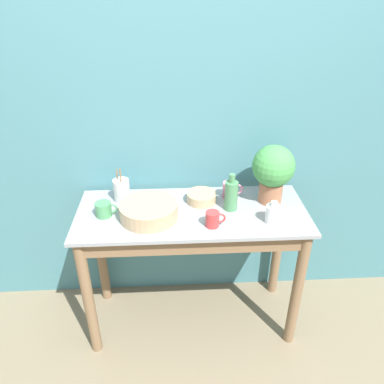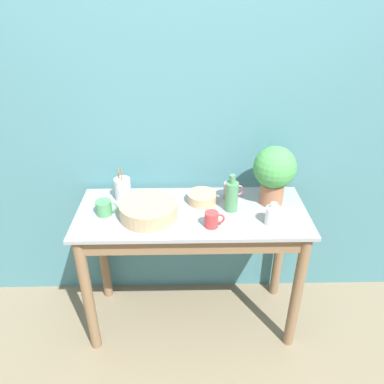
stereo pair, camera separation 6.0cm
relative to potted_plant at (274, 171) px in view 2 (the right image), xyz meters
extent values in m
plane|color=#7F7056|center=(-0.45, -0.34, -1.01)|extent=(12.00, 12.00, 0.00)
cube|color=teal|center=(-0.45, 0.23, 0.19)|extent=(6.00, 0.05, 2.40)
cylinder|color=#846647|center=(-1.02, -0.29, -0.61)|extent=(0.06, 0.06, 0.79)
cylinder|color=#846647|center=(0.13, -0.29, -0.61)|extent=(0.06, 0.06, 0.79)
cylinder|color=#846647|center=(-1.02, 0.12, -0.61)|extent=(0.06, 0.06, 0.79)
cylinder|color=#846647|center=(0.13, 0.12, -0.61)|extent=(0.06, 0.06, 0.79)
cube|color=#846647|center=(-0.45, -0.29, -0.27)|extent=(1.15, 0.02, 0.10)
cube|color=#93999E|center=(-0.45, -0.08, -0.21)|extent=(1.25, 0.52, 0.02)
cylinder|color=#A36647|center=(0.00, 0.00, -0.14)|extent=(0.13, 0.13, 0.12)
sphere|color=#47994C|center=(0.00, 0.00, 0.02)|extent=(0.23, 0.23, 0.23)
cylinder|color=tan|center=(-0.68, -0.13, -0.15)|extent=(0.30, 0.30, 0.08)
cylinder|color=#4C8C59|center=(-0.23, -0.07, -0.11)|extent=(0.07, 0.07, 0.17)
cylinder|color=#4C8C59|center=(-0.23, -0.07, -0.01)|extent=(0.03, 0.03, 0.05)
cylinder|color=white|center=(-0.04, -0.21, -0.15)|extent=(0.08, 0.08, 0.09)
cylinder|color=white|center=(-0.04, -0.21, -0.09)|extent=(0.04, 0.04, 0.03)
cylinder|color=#4C935B|center=(-0.92, -0.10, -0.16)|extent=(0.08, 0.08, 0.08)
torus|color=#4C935B|center=(-0.87, -0.10, -0.15)|extent=(0.05, 0.01, 0.05)
cylinder|color=pink|center=(-0.22, 0.05, -0.15)|extent=(0.08, 0.08, 0.10)
torus|color=pink|center=(-0.18, 0.05, -0.14)|extent=(0.06, 0.01, 0.06)
cylinder|color=#C63838|center=(-0.35, -0.23, -0.16)|extent=(0.07, 0.07, 0.08)
torus|color=#C63838|center=(-0.31, -0.23, -0.15)|extent=(0.06, 0.01, 0.06)
cylinder|color=tan|center=(-0.39, 0.01, -0.17)|extent=(0.17, 0.17, 0.05)
cylinder|color=silver|center=(-0.84, 0.05, -0.13)|extent=(0.09, 0.09, 0.13)
cylinder|color=olive|center=(-0.83, 0.04, -0.09)|extent=(0.01, 0.01, 0.21)
cylinder|color=olive|center=(-0.85, 0.06, -0.10)|extent=(0.01, 0.03, 0.18)
camera|label=1|loc=(-0.54, -1.79, 0.91)|focal=35.00mm
camera|label=2|loc=(-0.48, -1.79, 0.91)|focal=35.00mm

